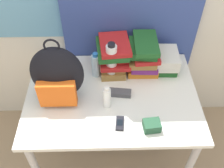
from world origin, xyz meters
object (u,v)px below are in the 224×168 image
book_stack_right (164,60)px  cell_phone (120,123)px  sunglasses_case (120,93)px  book_stack_left (114,56)px  camera_pouch (152,126)px  book_stack_center (143,55)px  sunscreen_bottle (107,97)px  sports_bottle (112,62)px  water_bottle (96,65)px  backpack (57,76)px

book_stack_right → cell_phone: bearing=-124.1°
sunglasses_case → book_stack_right: bearing=38.6°
book_stack_left → camera_pouch: 0.59m
book_stack_center → sunscreen_bottle: book_stack_center is taller
sunscreen_bottle → sunglasses_case: bearing=46.8°
sunscreen_bottle → camera_pouch: sunscreen_bottle is taller
book_stack_right → sports_bottle: sports_bottle is taller
sports_bottle → camera_pouch: size_ratio=2.77×
sports_bottle → book_stack_left: bearing=81.6°
book_stack_center → sports_bottle: sports_bottle is taller
sports_bottle → sunglasses_case: sports_bottle is taller
book_stack_right → cell_phone: size_ratio=2.30×
book_stack_right → sports_bottle: size_ratio=0.81×
book_stack_left → sunscreen_bottle: 0.36m
water_bottle → camera_pouch: size_ratio=1.85×
backpack → sports_bottle: 0.39m
water_bottle → sunglasses_case: water_bottle is taller
sports_bottle → camera_pouch: (0.23, -0.45, -0.11)m
book_stack_center → camera_pouch: 0.55m
book_stack_left → book_stack_right: bearing=-0.6°
book_stack_left → cell_phone: (0.02, -0.51, -0.11)m
sunscreen_bottle → camera_pouch: size_ratio=1.61×
book_stack_left → water_bottle: 0.15m
sports_bottle → cell_phone: (0.04, -0.42, -0.13)m
sunscreen_bottle → camera_pouch: (0.27, -0.18, -0.05)m
backpack → sunglasses_case: bearing=0.6°
backpack → book_stack_left: size_ratio=1.61×
book_stack_right → sunscreen_bottle: sunscreen_bottle is taller
book_stack_left → book_stack_right: 0.37m
cell_phone → camera_pouch: size_ratio=0.98×
book_stack_left → sunscreen_bottle: book_stack_left is taller
backpack → sunscreen_bottle: backpack is taller
book_stack_left → camera_pouch: size_ratio=2.68×
book_stack_center → sunscreen_bottle: (-0.26, -0.35, -0.04)m
water_bottle → cell_phone: 0.47m
sunscreen_bottle → cell_phone: size_ratio=1.65×
book_stack_center → camera_pouch: bearing=-89.8°
cell_phone → camera_pouch: camera_pouch is taller
camera_pouch → book_stack_center: bearing=90.2°
book_stack_right → camera_pouch: (-0.15, -0.54, -0.04)m
book_stack_center → book_stack_right: book_stack_center is taller
sunglasses_case → camera_pouch: 0.33m
camera_pouch → book_stack_right: bearing=74.4°
sunglasses_case → water_bottle: bearing=129.7°
book_stack_center → book_stack_right: size_ratio=1.22×
backpack → book_stack_right: 0.78m
backpack → book_stack_left: bearing=37.1°
cell_phone → camera_pouch: bearing=-10.9°
book_stack_left → book_stack_center: book_stack_center is taller
backpack → camera_pouch: bearing=-25.5°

